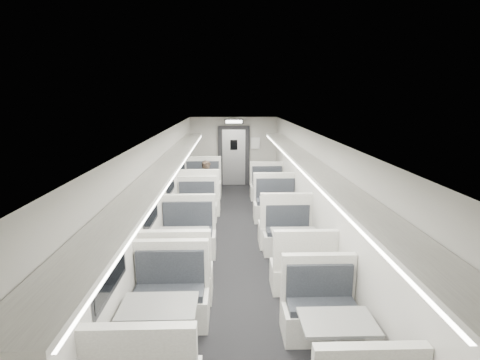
{
  "coord_description": "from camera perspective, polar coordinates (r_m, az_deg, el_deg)",
  "views": [
    {
      "loc": [
        -0.18,
        -7.03,
        3.09
      ],
      "look_at": [
        0.08,
        1.48,
        1.18
      ],
      "focal_mm": 28.0,
      "sensor_mm": 36.0,
      "label": 1
    }
  ],
  "objects": [
    {
      "name": "room",
      "position": [
        7.28,
        -0.27,
        -2.42
      ],
      "size": [
        3.24,
        12.24,
        2.64
      ],
      "color": "black",
      "rests_on": "ground"
    },
    {
      "name": "booth_left_a",
      "position": [
        10.93,
        -6.01,
        -1.61
      ],
      "size": [
        1.15,
        2.33,
        1.25
      ],
      "color": "silver",
      "rests_on": "room"
    },
    {
      "name": "booth_left_b",
      "position": [
        8.88,
        -7.0,
        -5.34
      ],
      "size": [
        1.01,
        2.05,
        1.1
      ],
      "color": "silver",
      "rests_on": "room"
    },
    {
      "name": "booth_left_c",
      "position": [
        6.79,
        -8.69,
        -10.88
      ],
      "size": [
        1.09,
        2.22,
        1.19
      ],
      "color": "silver",
      "rests_on": "room"
    },
    {
      "name": "booth_left_d",
      "position": [
        4.82,
        -12.1,
        -21.84
      ],
      "size": [
        1.06,
        2.14,
        1.15
      ],
      "color": "silver",
      "rests_on": "room"
    },
    {
      "name": "booth_right_a",
      "position": [
        10.78,
        4.59,
        -2.01
      ],
      "size": [
        1.03,
        2.1,
        1.12
      ],
      "color": "silver",
      "rests_on": "room"
    },
    {
      "name": "booth_right_b",
      "position": [
        8.77,
        6.1,
        -5.33
      ],
      "size": [
        1.1,
        2.23,
        1.19
      ],
      "color": "silver",
      "rests_on": "room"
    },
    {
      "name": "booth_right_c",
      "position": [
        6.99,
        8.25,
        -10.49
      ],
      "size": [
        1.0,
        2.02,
        1.08
      ],
      "color": "silver",
      "rests_on": "room"
    },
    {
      "name": "booth_right_d",
      "position": [
        4.68,
        14.43,
        -23.5
      ],
      "size": [
        0.98,
        2.0,
        1.07
      ],
      "color": "silver",
      "rests_on": "room"
    },
    {
      "name": "passenger",
      "position": [
        10.3,
        -5.01,
        -0.87
      ],
      "size": [
        0.58,
        0.46,
        1.39
      ],
      "primitive_type": "imported",
      "rotation": [
        0.0,
        0.0,
        0.29
      ],
      "color": "black",
      "rests_on": "room"
    },
    {
      "name": "window_a",
      "position": [
        10.65,
        -8.8,
        3.07
      ],
      "size": [
        0.02,
        1.18,
        0.84
      ],
      "primitive_type": "cube",
      "color": "black",
      "rests_on": "room"
    },
    {
      "name": "window_b",
      "position": [
        8.51,
        -10.55,
        0.61
      ],
      "size": [
        0.02,
        1.18,
        0.84
      ],
      "primitive_type": "cube",
      "color": "black",
      "rests_on": "room"
    },
    {
      "name": "window_c",
      "position": [
        6.41,
        -13.48,
        -3.48
      ],
      "size": [
        0.02,
        1.18,
        0.84
      ],
      "primitive_type": "cube",
      "color": "black",
      "rests_on": "room"
    },
    {
      "name": "window_d",
      "position": [
        4.4,
        -19.25,
        -11.38
      ],
      "size": [
        0.02,
        1.18,
        0.84
      ],
      "primitive_type": "cube",
      "color": "black",
      "rests_on": "room"
    },
    {
      "name": "luggage_rack_left",
      "position": [
        6.91,
        -10.59,
        2.63
      ],
      "size": [
        0.46,
        10.4,
        0.09
      ],
      "color": "silver",
      "rests_on": "room"
    },
    {
      "name": "luggage_rack_right",
      "position": [
        6.98,
        10.07,
        2.75
      ],
      "size": [
        0.46,
        10.4,
        0.09
      ],
      "color": "silver",
      "rests_on": "room"
    },
    {
      "name": "vestibule_door",
      "position": [
        13.12,
        -0.95,
        3.63
      ],
      "size": [
        1.1,
        0.13,
        2.1
      ],
      "color": "black",
      "rests_on": "room"
    },
    {
      "name": "exit_sign",
      "position": [
        12.5,
        -0.94,
        8.9
      ],
      "size": [
        0.62,
        0.12,
        0.16
      ],
      "color": "black",
      "rests_on": "room"
    },
    {
      "name": "wall_notice",
      "position": [
        13.08,
        2.34,
        5.62
      ],
      "size": [
        0.32,
        0.02,
        0.4
      ],
      "primitive_type": "cube",
      "color": "silver",
      "rests_on": "room"
    }
  ]
}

